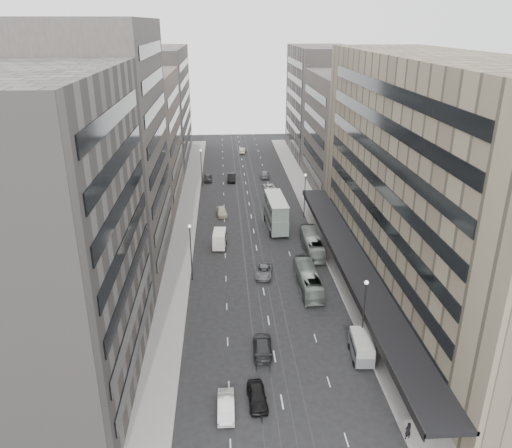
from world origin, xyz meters
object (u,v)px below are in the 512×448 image
object	(u,v)px
bus_near	(308,279)
sedan_0	(257,396)
bus_far	(312,243)
sedan_2	(264,271)
vw_microbus	(362,347)
panel_van	(219,239)
double_decker	(276,212)
pedestrian	(408,431)
sedan_1	(226,406)

from	to	relation	value
bus_near	sedan_0	distance (m)	22.94
bus_far	sedan_2	size ratio (longest dim) A/B	2.17
vw_microbus	sedan_0	bearing A→B (deg)	-147.98
bus_near	panel_van	distance (m)	18.47
vw_microbus	sedan_2	distance (m)	21.36
double_decker	sedan_0	distance (m)	43.34
bus_far	sedan_0	distance (m)	34.57
double_decker	pedestrian	size ratio (longest dim) A/B	6.11
sedan_1	sedan_0	bearing A→B (deg)	20.11
double_decker	sedan_1	xyz separation A→B (m)	(-9.24, -43.88, -2.33)
bus_far	pedestrian	distance (m)	38.24
sedan_1	pedestrian	size ratio (longest dim) A/B	2.56
sedan_0	sedan_1	size ratio (longest dim) A/B	1.00
pedestrian	sedan_2	bearing A→B (deg)	-88.07
bus_near	double_decker	bearing A→B (deg)	-85.21
bus_near	panel_van	world-z (taller)	bus_near
vw_microbus	panel_van	distance (m)	33.11
double_decker	pedestrian	world-z (taller)	double_decker
bus_far	double_decker	bearing A→B (deg)	-64.15
vw_microbus	panel_van	bearing A→B (deg)	121.54
bus_far	sedan_0	world-z (taller)	bus_far
sedan_0	sedan_1	bearing A→B (deg)	-163.63
sedan_2	pedestrian	world-z (taller)	pedestrian
vw_microbus	double_decker	bearing A→B (deg)	102.62
panel_van	sedan_0	size ratio (longest dim) A/B	1.02
sedan_1	sedan_2	bearing A→B (deg)	78.23
bus_far	sedan_0	xyz separation A→B (m)	(-10.87, -32.81, -0.74)
sedan_0	double_decker	bearing A→B (deg)	78.27
vw_microbus	sedan_2	xyz separation A→B (m)	(-8.80, 19.45, -0.72)
panel_van	sedan_1	size ratio (longest dim) A/B	1.01
bus_near	pedestrian	world-z (taller)	bus_near
sedan_1	vw_microbus	bearing A→B (deg)	26.43
sedan_1	panel_van	bearing A→B (deg)	91.25
bus_far	sedan_1	xyz separation A→B (m)	(-13.81, -33.86, -0.76)
bus_far	double_decker	size ratio (longest dim) A/B	1.02
bus_near	bus_far	size ratio (longest dim) A/B	0.98
pedestrian	vw_microbus	bearing A→B (deg)	-100.68
bus_far	double_decker	world-z (taller)	double_decker
bus_far	panel_van	xyz separation A→B (m)	(-14.37, 2.71, 0.01)
vw_microbus	panel_van	size ratio (longest dim) A/B	1.08
sedan_0	pedestrian	distance (m)	13.68
bus_near	sedan_1	xyz separation A→B (m)	(-11.29, -22.41, -0.74)
sedan_0	sedan_2	size ratio (longest dim) A/B	0.89
double_decker	vw_microbus	distance (m)	37.20
bus_near	panel_van	bearing A→B (deg)	-50.75
pedestrian	panel_van	bearing A→B (deg)	-84.23
sedan_1	bus_far	bearing A→B (deg)	68.19
vw_microbus	sedan_2	world-z (taller)	vw_microbus
bus_far	vw_microbus	world-z (taller)	bus_far
bus_far	sedan_1	size ratio (longest dim) A/B	2.44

